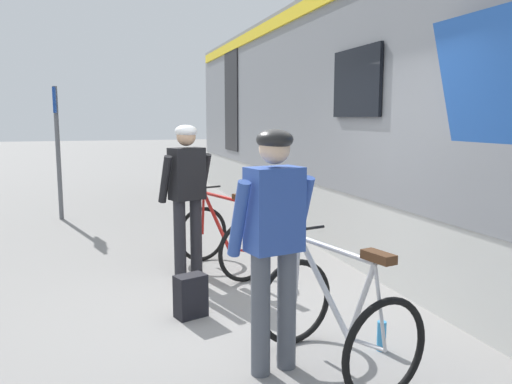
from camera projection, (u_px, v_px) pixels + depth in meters
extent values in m
plane|color=gray|center=(251.00, 311.00, 4.90)|extent=(80.00, 80.00, 0.00)
cube|color=slate|center=(506.00, 81.00, 5.79)|extent=(3.00, 18.82, 2.70)
cube|color=#B7B7B2|center=(496.00, 236.00, 6.05)|extent=(2.97, 18.82, 0.90)
cube|color=black|center=(356.00, 83.00, 5.99)|extent=(0.04, 1.10, 0.80)
cube|color=black|center=(231.00, 100.00, 11.57)|extent=(0.03, 1.10, 2.29)
cylinder|color=#232328|center=(180.00, 238.00, 5.94)|extent=(0.14, 0.14, 0.90)
cylinder|color=#232328|center=(196.00, 236.00, 6.07)|extent=(0.14, 0.14, 0.90)
cube|color=black|center=(187.00, 174.00, 5.90)|extent=(0.44, 0.36, 0.60)
cylinder|color=black|center=(165.00, 179.00, 5.78)|extent=(0.18, 0.27, 0.56)
cylinder|color=black|center=(204.00, 176.00, 6.10)|extent=(0.18, 0.27, 0.56)
sphere|color=tan|center=(186.00, 136.00, 5.84)|extent=(0.22, 0.22, 0.22)
ellipsoid|color=white|center=(186.00, 131.00, 5.83)|extent=(0.33, 0.35, 0.14)
cylinder|color=#4C515B|center=(261.00, 314.00, 3.64)|extent=(0.14, 0.14, 0.90)
cylinder|color=#4C515B|center=(287.00, 309.00, 3.75)|extent=(0.14, 0.14, 0.90)
cube|color=#2D4C9E|center=(274.00, 210.00, 3.59)|extent=(0.42, 0.31, 0.60)
cylinder|color=#2D4C9E|center=(239.00, 219.00, 3.50)|extent=(0.14, 0.27, 0.56)
cylinder|color=#2D4C9E|center=(302.00, 212.00, 3.75)|extent=(0.14, 0.27, 0.56)
sphere|color=beige|center=(275.00, 148.00, 3.52)|extent=(0.22, 0.22, 0.22)
ellipsoid|color=black|center=(275.00, 140.00, 3.52)|extent=(0.30, 0.32, 0.14)
torus|color=black|center=(202.00, 234.00, 6.59)|extent=(0.69, 0.25, 0.71)
torus|color=black|center=(246.00, 251.00, 5.75)|extent=(0.69, 0.25, 0.71)
cylinder|color=red|center=(216.00, 220.00, 6.26)|extent=(0.23, 0.63, 0.63)
cylinder|color=red|center=(221.00, 197.00, 6.12)|extent=(0.29, 0.82, 0.04)
cylinder|color=red|center=(234.00, 226.00, 5.91)|extent=(0.12, 0.27, 0.62)
cylinder|color=red|center=(237.00, 250.00, 5.90)|extent=(0.13, 0.35, 0.08)
cylinder|color=red|center=(243.00, 226.00, 5.76)|extent=(0.06, 0.14, 0.56)
cylinder|color=red|center=(203.00, 213.00, 6.53)|extent=(0.05, 0.09, 0.55)
cylinder|color=black|center=(204.00, 188.00, 6.46)|extent=(0.47, 0.16, 0.02)
cube|color=#4C2D19|center=(241.00, 197.00, 5.74)|extent=(0.17, 0.26, 0.06)
torus|color=black|center=(295.00, 302.00, 4.16)|extent=(0.70, 0.21, 0.71)
torus|color=black|center=(385.00, 351.00, 3.28)|extent=(0.70, 0.21, 0.71)
cylinder|color=silver|center=(323.00, 285.00, 3.82)|extent=(0.19, 0.64, 0.63)
cylinder|color=silver|center=(333.00, 249.00, 3.67)|extent=(0.23, 0.84, 0.04)
cylinder|color=silver|center=(361.00, 302.00, 3.45)|extent=(0.10, 0.28, 0.62)
cylinder|color=silver|center=(366.00, 344.00, 3.44)|extent=(0.11, 0.36, 0.08)
cylinder|color=silver|center=(380.00, 307.00, 3.30)|extent=(0.06, 0.15, 0.56)
cylinder|color=silver|center=(297.00, 270.00, 4.10)|extent=(0.05, 0.09, 0.55)
cylinder|color=black|center=(299.00, 230.00, 4.03)|extent=(0.47, 0.13, 0.02)
cube|color=#4C2D19|center=(378.00, 257.00, 3.28)|extent=(0.15, 0.26, 0.06)
cube|color=black|center=(191.00, 296.00, 4.74)|extent=(0.32, 0.26, 0.40)
cylinder|color=#338CCC|center=(382.00, 336.00, 4.06)|extent=(0.07, 0.07, 0.24)
cylinder|color=#595B60|center=(58.00, 154.00, 9.22)|extent=(0.08, 0.08, 2.40)
cube|color=#193F99|center=(55.00, 100.00, 9.08)|extent=(0.04, 0.70, 0.44)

